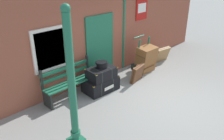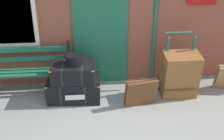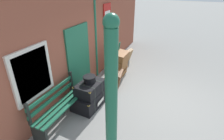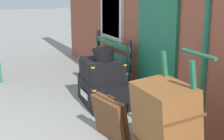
{
  "view_description": "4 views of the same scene",
  "coord_description": "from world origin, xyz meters",
  "px_view_note": "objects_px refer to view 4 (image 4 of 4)",
  "views": [
    {
      "loc": [
        -5.04,
        -2.83,
        3.52
      ],
      "look_at": [
        -0.47,
        1.78,
        0.53
      ],
      "focal_mm": 37.64,
      "sensor_mm": 36.0,
      "label": 1
    },
    {
      "loc": [
        -0.63,
        -3.08,
        3.05
      ],
      "look_at": [
        -0.19,
        1.63,
        0.66
      ],
      "focal_mm": 46.26,
      "sensor_mm": 36.0,
      "label": 2
    },
    {
      "loc": [
        -4.51,
        -0.46,
        3.23
      ],
      "look_at": [
        0.21,
        1.6,
        0.65
      ],
      "focal_mm": 29.08,
      "sensor_mm": 36.0,
      "label": 3
    },
    {
      "loc": [
        3.75,
        0.02,
        1.81
      ],
      "look_at": [
        -0.1,
        1.61,
        0.78
      ],
      "focal_mm": 51.4,
      "sensor_mm": 36.0,
      "label": 4
    }
  ],
  "objects_px": {
    "large_brown_trunk": "(165,126)",
    "suitcase_oxblood": "(110,119)",
    "steamer_trunk_base": "(104,92)",
    "steamer_trunk_middle": "(101,70)",
    "round_hatbox": "(103,54)",
    "porters_trolley": "(179,140)",
    "platform_bench": "(105,65)"
  },
  "relations": [
    {
      "from": "steamer_trunk_base",
      "to": "steamer_trunk_middle",
      "type": "xyz_separation_m",
      "value": [
        0.0,
        -0.04,
        0.37
      ]
    },
    {
      "from": "large_brown_trunk",
      "to": "suitcase_oxblood",
      "type": "height_order",
      "value": "large_brown_trunk"
    },
    {
      "from": "round_hatbox",
      "to": "suitcase_oxblood",
      "type": "relative_size",
      "value": 0.57
    },
    {
      "from": "steamer_trunk_base",
      "to": "round_hatbox",
      "type": "xyz_separation_m",
      "value": [
        0.04,
        -0.02,
        0.64
      ]
    },
    {
      "from": "porters_trolley",
      "to": "suitcase_oxblood",
      "type": "xyz_separation_m",
      "value": [
        -0.8,
        -0.46,
        0.0
      ]
    },
    {
      "from": "platform_bench",
      "to": "steamer_trunk_base",
      "type": "relative_size",
      "value": 1.53
    },
    {
      "from": "platform_bench",
      "to": "suitcase_oxblood",
      "type": "xyz_separation_m",
      "value": [
        2.09,
        -0.74,
        -0.17
      ]
    },
    {
      "from": "steamer_trunk_base",
      "to": "steamer_trunk_middle",
      "type": "bearing_deg",
      "value": -88.71
    },
    {
      "from": "steamer_trunk_middle",
      "to": "porters_trolley",
      "type": "distance_m",
      "value": 2.07
    },
    {
      "from": "large_brown_trunk",
      "to": "platform_bench",
      "type": "bearing_deg",
      "value": 171.03
    },
    {
      "from": "platform_bench",
      "to": "large_brown_trunk",
      "type": "distance_m",
      "value": 2.93
    },
    {
      "from": "steamer_trunk_base",
      "to": "suitcase_oxblood",
      "type": "distance_m",
      "value": 1.3
    },
    {
      "from": "porters_trolley",
      "to": "suitcase_oxblood",
      "type": "relative_size",
      "value": 1.91
    },
    {
      "from": "platform_bench",
      "to": "large_brown_trunk",
      "type": "relative_size",
      "value": 1.74
    },
    {
      "from": "suitcase_oxblood",
      "to": "porters_trolley",
      "type": "bearing_deg",
      "value": 29.84
    },
    {
      "from": "porters_trolley",
      "to": "suitcase_oxblood",
      "type": "distance_m",
      "value": 0.92
    },
    {
      "from": "round_hatbox",
      "to": "large_brown_trunk",
      "type": "height_order",
      "value": "round_hatbox"
    },
    {
      "from": "steamer_trunk_base",
      "to": "platform_bench",
      "type": "bearing_deg",
      "value": 157.42
    },
    {
      "from": "steamer_trunk_base",
      "to": "round_hatbox",
      "type": "distance_m",
      "value": 0.64
    },
    {
      "from": "large_brown_trunk",
      "to": "steamer_trunk_middle",
      "type": "bearing_deg",
      "value": 178.25
    },
    {
      "from": "large_brown_trunk",
      "to": "suitcase_oxblood",
      "type": "xyz_separation_m",
      "value": [
        -0.8,
        -0.29,
        -0.19
      ]
    },
    {
      "from": "steamer_trunk_base",
      "to": "steamer_trunk_middle",
      "type": "relative_size",
      "value": 1.25
    },
    {
      "from": "round_hatbox",
      "to": "platform_bench",
      "type": "bearing_deg",
      "value": 157.32
    },
    {
      "from": "large_brown_trunk",
      "to": "suitcase_oxblood",
      "type": "bearing_deg",
      "value": -160.2
    },
    {
      "from": "suitcase_oxblood",
      "to": "steamer_trunk_base",
      "type": "bearing_deg",
      "value": 162.5
    },
    {
      "from": "steamer_trunk_middle",
      "to": "suitcase_oxblood",
      "type": "distance_m",
      "value": 1.32
    },
    {
      "from": "round_hatbox",
      "to": "suitcase_oxblood",
      "type": "distance_m",
      "value": 1.38
    },
    {
      "from": "platform_bench",
      "to": "round_hatbox",
      "type": "distance_m",
      "value": 1.05
    },
    {
      "from": "steamer_trunk_base",
      "to": "large_brown_trunk",
      "type": "distance_m",
      "value": 2.06
    },
    {
      "from": "steamer_trunk_middle",
      "to": "porters_trolley",
      "type": "relative_size",
      "value": 0.69
    },
    {
      "from": "steamer_trunk_middle",
      "to": "porters_trolley",
      "type": "height_order",
      "value": "porters_trolley"
    },
    {
      "from": "suitcase_oxblood",
      "to": "large_brown_trunk",
      "type": "bearing_deg",
      "value": 19.8
    }
  ]
}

